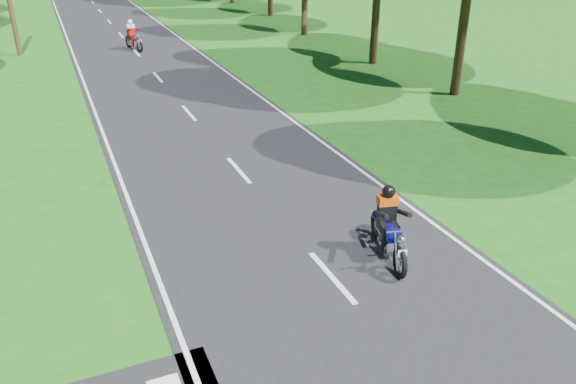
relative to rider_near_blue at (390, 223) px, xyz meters
name	(u,v)px	position (x,y,z in m)	size (l,w,h in m)	color
ground	(384,337)	(-1.48, -2.27, -0.82)	(160.00, 160.00, 0.00)	#155212
main_road	(93,3)	(-1.48, 47.73, -0.81)	(7.00, 140.00, 0.02)	black
road_markings	(93,5)	(-1.62, 45.86, -0.80)	(7.40, 140.00, 0.01)	silver
rider_near_blue	(390,223)	(0.00, 0.00, 0.00)	(0.64, 1.92, 1.60)	#0E0C85
rider_far_red	(133,35)	(-1.44, 24.61, 0.04)	(0.67, 2.01, 1.67)	#A70C24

